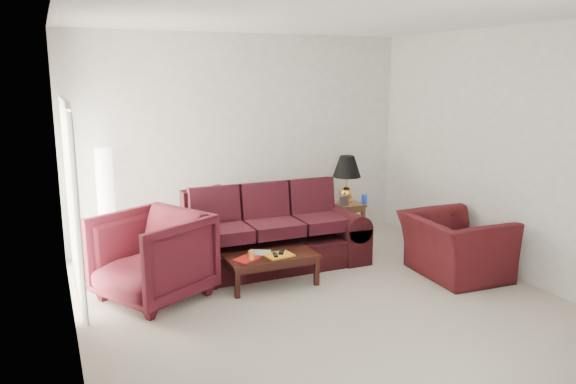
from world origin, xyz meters
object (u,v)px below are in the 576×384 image
(armchair_left, at_px, (152,257))
(armchair_right, at_px, (455,246))
(end_table, at_px, (344,220))
(sofa, at_px, (271,229))
(floor_lamp, at_px, (107,206))
(coffee_table, at_px, (271,270))

(armchair_left, relative_size, armchair_right, 0.92)
(armchair_left, bearing_deg, end_table, 82.66)
(sofa, height_order, end_table, sofa)
(floor_lamp, distance_m, coffee_table, 2.35)
(end_table, distance_m, floor_lamp, 3.44)
(end_table, relative_size, armchair_left, 0.50)
(coffee_table, bearing_deg, armchair_left, 171.00)
(end_table, distance_m, armchair_right, 2.02)
(end_table, relative_size, floor_lamp, 0.35)
(sofa, relative_size, armchair_right, 2.10)
(floor_lamp, distance_m, armchair_left, 1.50)
(end_table, height_order, coffee_table, end_table)
(armchair_right, relative_size, coffee_table, 1.08)
(floor_lamp, xyz_separation_m, coffee_table, (1.65, -1.57, -0.58))
(end_table, distance_m, armchair_left, 3.33)
(armchair_left, xyz_separation_m, armchair_right, (3.53, -0.74, -0.11))
(floor_lamp, xyz_separation_m, armchair_left, (0.31, -1.44, -0.29))
(floor_lamp, bearing_deg, armchair_left, -77.86)
(floor_lamp, height_order, coffee_table, floor_lamp)
(end_table, height_order, floor_lamp, floor_lamp)
(sofa, bearing_deg, floor_lamp, 148.11)
(floor_lamp, distance_m, armchair_right, 4.43)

